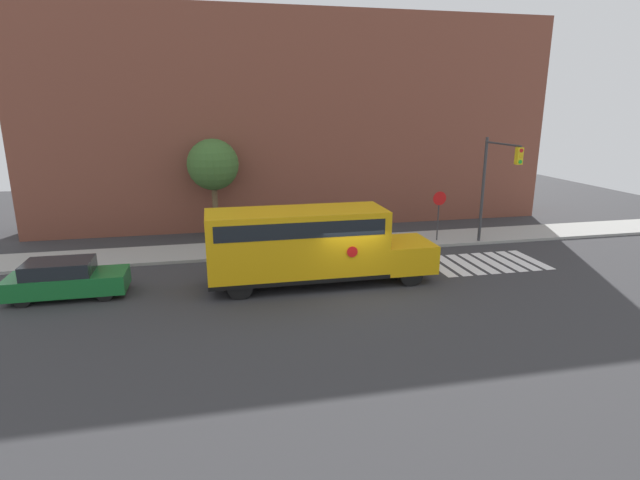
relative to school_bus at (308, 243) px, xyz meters
The scene contains 9 objects.
ground_plane 2.61m from the school_bus, 29.34° to the right, with size 60.00×60.00×0.00m, color #333335.
sidewalk_strip 6.07m from the school_bus, 73.59° to the left, with size 44.00×3.00×0.15m.
building_backdrop 13.01m from the school_bus, 82.25° to the left, with size 32.00×4.00×12.73m.
crosswalk_stripes 9.14m from the school_bus, ahead, with size 5.40×3.20×0.01m.
school_bus is the anchor object (origin of this frame).
parked_car 9.60m from the school_bus, behind, with size 4.40×1.75×1.50m.
stop_sign 9.59m from the school_bus, 31.16° to the left, with size 0.75×0.10×2.86m.
traffic_light 11.13m from the school_bus, 18.22° to the left, with size 0.28×3.15×5.73m.
tree_near_sidewalk 9.87m from the school_bus, 112.14° to the left, with size 2.84×2.84×5.57m.
Camera 1 is at (-5.38, -18.62, 7.27)m, focal length 28.00 mm.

